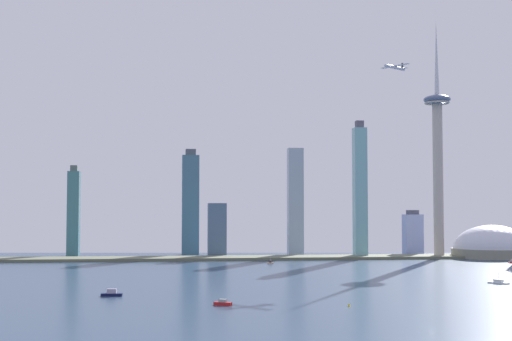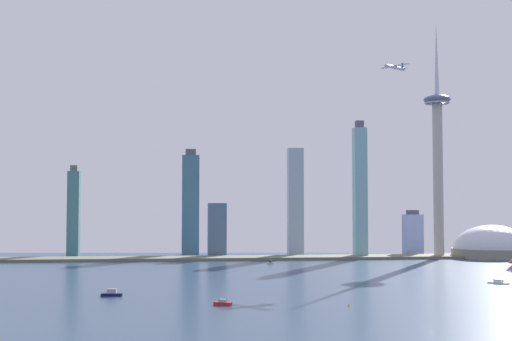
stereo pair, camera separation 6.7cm
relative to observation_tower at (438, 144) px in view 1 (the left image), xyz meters
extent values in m
plane|color=#2A3F58|center=(-200.80, -518.35, -137.71)|extent=(6000.00, 6000.00, 0.00)
cube|color=#636952|center=(-200.80, 1.70, -136.03)|extent=(789.46, 54.04, 3.34)
cylinder|color=#BDAFA2|center=(0.00, 0.00, -41.29)|extent=(12.03, 12.03, 192.84)
ellipsoid|color=slate|center=(0.00, 0.00, 55.13)|extent=(32.72, 32.72, 11.63)
torus|color=#BDAFA2|center=(0.00, 0.00, 51.06)|extent=(30.14, 30.14, 2.33)
cone|color=silver|center=(0.00, 0.00, 107.11)|extent=(6.01, 6.01, 92.34)
cylinder|color=gray|center=(65.15, -4.30, -132.05)|extent=(96.68, 96.68, 11.32)
ellipsoid|color=silver|center=(65.15, -4.30, -126.39)|extent=(91.85, 91.85, 56.65)
cube|color=#75B1B5|center=(-94.22, 12.47, -58.63)|extent=(15.33, 14.97, 158.16)
cube|color=#5D5565|center=(-94.22, 12.47, 24.78)|extent=(9.20, 8.98, 8.66)
cube|color=#3D697E|center=(-297.01, 104.36, -72.93)|extent=(22.15, 20.27, 129.56)
cube|color=#505A64|center=(-297.01, 104.36, -4.05)|extent=(13.29, 12.16, 8.20)
cube|color=#3E7577|center=(-445.09, 95.75, -84.16)|extent=(14.70, 20.39, 107.09)
cube|color=#566561|center=(-445.09, 95.75, -26.79)|extent=(8.82, 12.23, 7.65)
cube|color=#496481|center=(-266.38, 39.88, -104.58)|extent=(22.70, 14.22, 66.26)
cube|color=#8994C5|center=(-9.50, 68.01, -111.56)|extent=(23.06, 19.39, 52.30)
cube|color=#4D4D5F|center=(-9.50, 68.01, -82.55)|extent=(13.84, 11.63, 5.71)
cube|color=#99ABBA|center=(-166.60, 54.81, -69.73)|extent=(19.14, 14.70, 135.95)
cube|color=white|center=(-71.85, -314.08, -137.05)|extent=(13.36, 16.11, 1.31)
cube|color=silver|center=(-71.85, -314.08, -135.31)|extent=(7.00, 7.86, 2.17)
cylinder|color=silver|center=(-71.85, -314.08, -131.55)|extent=(0.24, 0.24, 5.33)
cube|color=#B3292E|center=(46.31, -94.88, -137.08)|extent=(10.63, 7.99, 1.26)
cube|color=#90959B|center=(46.31, -94.88, -135.34)|extent=(5.10, 4.26, 2.21)
cylinder|color=silver|center=(46.31, -94.88, -131.77)|extent=(0.24, 0.24, 4.92)
cube|color=#AE1C1F|center=(-293.11, -420.12, -136.72)|extent=(11.14, 8.18, 1.97)
cube|color=#949B9B|center=(-293.11, -420.12, -134.86)|extent=(5.32, 4.37, 1.76)
cube|color=beige|center=(-216.48, -74.15, -137.02)|extent=(6.88, 7.92, 1.37)
cube|color=#3E3A3F|center=(-216.48, -74.15, -135.08)|extent=(3.65, 3.93, 2.51)
cylinder|color=silver|center=(-216.48, -74.15, -131.56)|extent=(0.24, 0.24, 4.52)
cube|color=#0D1339|center=(-362.29, -363.53, -136.78)|extent=(14.17, 5.56, 1.85)
cube|color=#A197B1|center=(-362.29, -363.53, -134.37)|extent=(6.33, 3.60, 2.97)
cone|color=yellow|center=(-219.71, -433.07, -136.77)|extent=(1.87, 1.87, 1.88)
cylinder|color=silver|center=(-79.50, -84.54, 76.26)|extent=(28.46, 21.56, 3.58)
sphere|color=silver|center=(-92.70, -93.86, 76.26)|extent=(3.58, 3.58, 3.58)
cube|color=silver|center=(-79.50, -84.54, 77.87)|extent=(24.13, 31.74, 0.50)
cube|color=silver|center=(-68.41, -76.72, 76.80)|extent=(9.65, 11.96, 0.40)
cube|color=#2D333D|center=(-68.41, -76.72, 80.55)|extent=(2.70, 2.11, 5.00)
camera|label=1|loc=(-325.57, -858.59, -82.41)|focal=51.56mm
camera|label=2|loc=(-325.51, -858.60, -82.41)|focal=51.56mm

